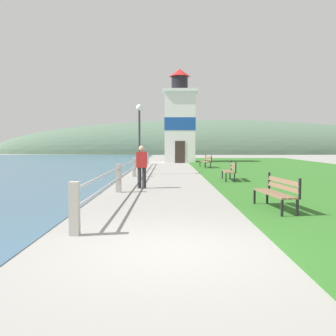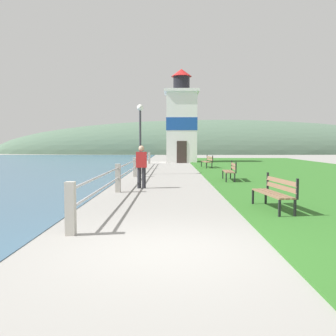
% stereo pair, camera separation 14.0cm
% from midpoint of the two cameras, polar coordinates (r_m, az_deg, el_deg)
% --- Properties ---
extents(ground_plane, '(160.00, 160.00, 0.00)m').
position_cam_midpoint_polar(ground_plane, '(6.25, -0.25, -12.42)').
color(ground_plane, gray).
extents(grass_verge, '(12.00, 46.38, 0.06)m').
position_cam_midpoint_polar(grass_verge, '(22.89, 20.38, -0.81)').
color(grass_verge, '#2D6623').
rests_on(grass_verge, ground_plane).
extents(seawall_railing, '(0.18, 25.46, 1.02)m').
position_cam_midpoint_polar(seawall_railing, '(19.76, -4.84, 0.41)').
color(seawall_railing, '#A8A399').
rests_on(seawall_railing, ground_plane).
extents(park_bench_near, '(0.69, 1.94, 0.94)m').
position_cam_midpoint_polar(park_bench_near, '(9.94, 16.46, -3.36)').
color(park_bench_near, brown).
rests_on(park_bench_near, ground_plane).
extents(park_bench_midway, '(0.56, 1.78, 0.94)m').
position_cam_midpoint_polar(park_bench_midway, '(17.40, 9.73, -0.30)').
color(park_bench_midway, brown).
rests_on(park_bench_midway, ground_plane).
extents(park_bench_far, '(0.68, 1.98, 0.94)m').
position_cam_midpoint_polar(park_bench_far, '(26.70, 6.23, 1.11)').
color(park_bench_far, brown).
rests_on(park_bench_far, ground_plane).
extents(lighthouse, '(3.21, 3.21, 8.69)m').
position_cam_midpoint_polar(lighthouse, '(35.31, 2.17, 7.00)').
color(lighthouse, white).
rests_on(lighthouse, ground_plane).
extents(person_strolling, '(0.41, 0.23, 1.67)m').
position_cam_midpoint_polar(person_strolling, '(14.60, -3.79, 0.43)').
color(person_strolling, '#28282D').
rests_on(person_strolling, ground_plane).
extents(lamp_post, '(0.36, 0.36, 3.96)m').
position_cam_midpoint_polar(lamp_post, '(21.33, -4.07, 6.38)').
color(lamp_post, '#333338').
rests_on(lamp_post, ground_plane).
extents(distant_hillside, '(80.00, 16.00, 12.00)m').
position_cam_midpoint_polar(distant_hillside, '(67.41, 7.26, 2.19)').
color(distant_hillside, '#4C6651').
rests_on(distant_hillside, ground_plane).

